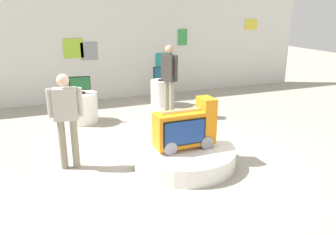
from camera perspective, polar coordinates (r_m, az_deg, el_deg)
The scene contains 10 objects.
ground_plane at distance 6.05m, azimuth 0.86°, elevation -7.71°, with size 30.00×30.00×0.00m, color #A8A091.
back_wall_display at distance 10.23m, azimuth -9.79°, elevation 11.71°, with size 12.83×0.13×3.11m.
main_display_pedestal at distance 5.98m, azimuth 2.72°, elevation -6.44°, with size 1.78×1.78×0.30m, color white.
novelty_firetruck_tv at distance 5.79m, azimuth 3.00°, elevation -1.93°, with size 1.05×0.43×0.86m.
display_pedestal_left_rear at distance 8.33m, azimuth -14.24°, elevation 1.61°, with size 0.75×0.75×0.71m, color white.
tv_on_left_rear at distance 8.19m, azimuth -14.52°, elevation 5.35°, with size 0.48×0.23×0.40m.
display_pedestal_center_rear at distance 9.51m, azimuth -0.96°, elevation 4.16°, with size 0.65×0.65×0.71m, color white.
tv_on_center_rear at distance 9.39m, azimuth -0.97°, elevation 7.45°, with size 0.53×0.23×0.39m.
shopper_browsing_near_truck at distance 8.34m, azimuth 0.20°, elevation 7.05°, with size 0.32×0.53×1.77m.
shopper_browsing_rear at distance 5.80m, azimuth -16.69°, elevation 0.47°, with size 0.55×0.27×1.62m.
Camera 1 is at (-2.07, -5.04, 2.61)m, focal length 36.43 mm.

